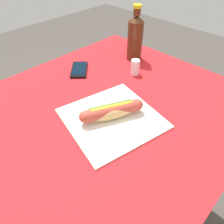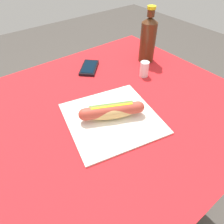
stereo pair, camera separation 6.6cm
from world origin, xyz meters
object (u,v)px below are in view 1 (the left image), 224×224
cell_phone (79,70)px  salt_shaker (135,67)px  hot_dog (112,111)px  soda_bottle (135,37)px

cell_phone → salt_shaker: 0.24m
hot_dog → soda_bottle: (0.37, 0.22, 0.07)m
salt_shaker → cell_phone: bearing=128.7°
cell_phone → salt_shaker: bearing=-51.3°
cell_phone → salt_shaker: (0.15, -0.19, 0.03)m
salt_shaker → soda_bottle: bearing=42.2°
hot_dog → soda_bottle: soda_bottle is taller
soda_bottle → salt_shaker: soda_bottle is taller
hot_dog → cell_phone: bearing=69.9°
cell_phone → soda_bottle: (0.25, -0.09, 0.10)m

